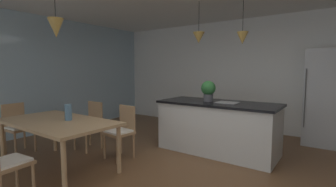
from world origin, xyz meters
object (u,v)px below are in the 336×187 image
chair_near_right (3,162)px  vase_on_dining_table (68,112)px  dining_table (57,125)px  chair_far_left (90,124)px  kitchen_island (218,126)px  potted_plant_on_island (208,90)px  chair_window_end (18,126)px  chair_far_right (121,130)px  refrigerator (327,98)px

chair_near_right → vase_on_dining_table: vase_on_dining_table is taller
dining_table → chair_far_left: size_ratio=2.11×
kitchen_island → potted_plant_on_island: size_ratio=5.57×
chair_window_end → vase_on_dining_table: size_ratio=3.68×
dining_table → kitchen_island: (1.60, 2.09, -0.21)m
chair_far_right → chair_far_left: 0.83m
vase_on_dining_table → chair_far_left: bearing=124.9°
chair_near_right → chair_far_left: size_ratio=1.00×
chair_far_left → kitchen_island: kitchen_island is taller
dining_table → refrigerator: 4.85m
kitchen_island → refrigerator: size_ratio=1.11×
refrigerator → potted_plant_on_island: refrigerator is taller
kitchen_island → vase_on_dining_table: size_ratio=8.79×
chair_near_right → vase_on_dining_table: 1.09m
chair_far_right → vase_on_dining_table: bearing=-111.8°
chair_far_right → kitchen_island: 1.70m
chair_far_right → refrigerator: size_ratio=0.47×
chair_near_right → vase_on_dining_table: size_ratio=3.68×
kitchen_island → refrigerator: bearing=45.5°
dining_table → chair_far_right: size_ratio=2.11×
kitchen_island → potted_plant_on_island: bearing=180.0°
chair_near_right → chair_far_left: (-0.83, 1.74, 0.00)m
chair_window_end → chair_far_right: bearing=27.1°
chair_far_right → vase_on_dining_table: vase_on_dining_table is taller
dining_table → vase_on_dining_table: vase_on_dining_table is taller
potted_plant_on_island → vase_on_dining_table: potted_plant_on_island is taller
chair_far_right → potted_plant_on_island: size_ratio=2.33×
dining_table → kitchen_island: 2.64m
chair_window_end → chair_near_right: bearing=-26.9°
chair_far_right → refrigerator: 3.94m
chair_window_end → chair_near_right: same height
potted_plant_on_island → chair_far_left: bearing=-146.1°
chair_far_right → potted_plant_on_island: potted_plant_on_island is taller
chair_near_right → chair_far_left: 1.93m
dining_table → kitchen_island: kitchen_island is taller
chair_near_right → chair_far_left: bearing=115.6°
chair_near_right → chair_far_left: same height
chair_far_right → vase_on_dining_table: size_ratio=3.68×
kitchen_island → chair_near_right: bearing=-111.7°
refrigerator → vase_on_dining_table: (-3.04, -3.56, -0.09)m
refrigerator → chair_far_left: bearing=-141.8°
chair_window_end → kitchen_island: size_ratio=0.42×
chair_window_end → chair_far_left: 1.24m
chair_far_left → vase_on_dining_table: (0.53, -0.76, 0.37)m
dining_table → refrigerator: bearing=49.3°
dining_table → chair_window_end: 1.30m
chair_near_right → kitchen_island: (1.18, 2.96, -0.01)m
chair_window_end → chair_near_right: size_ratio=1.00×
chair_far_left → chair_window_end: bearing=-135.0°
chair_far_right → potted_plant_on_island: bearing=51.1°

